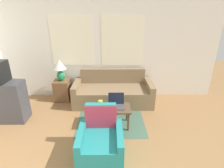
% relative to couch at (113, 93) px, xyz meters
% --- Properties ---
extents(wall_back, '(6.29, 0.06, 2.60)m').
position_rel_couch_xyz_m(wall_back, '(-0.33, 0.45, 1.04)').
color(wall_back, white).
rests_on(wall_back, ground_plane).
extents(rug, '(1.46, 1.91, 0.01)m').
position_rel_couch_xyz_m(rug, '(-0.06, -0.57, -0.26)').
color(rug, '#476651').
rests_on(rug, ground_plane).
extents(couch, '(2.03, 0.87, 0.84)m').
position_rel_couch_xyz_m(couch, '(0.00, 0.00, 0.00)').
color(couch, '#846B4C').
rests_on(couch, ground_plane).
extents(armchair, '(0.71, 0.72, 0.84)m').
position_rel_couch_xyz_m(armchair, '(-0.23, -1.92, -0.01)').
color(armchair, teal).
rests_on(armchair, ground_plane).
extents(tv_dresser, '(1.00, 0.44, 0.91)m').
position_rel_couch_xyz_m(tv_dresser, '(-2.43, -0.83, 0.19)').
color(tv_dresser, '#424247').
rests_on(tv_dresser, ground_plane).
extents(side_table, '(0.40, 0.40, 0.56)m').
position_rel_couch_xyz_m(side_table, '(-1.38, 0.15, 0.02)').
color(side_table, brown).
rests_on(side_table, ground_plane).
extents(table_lamp, '(0.33, 0.33, 0.56)m').
position_rel_couch_xyz_m(table_lamp, '(-1.38, 0.15, 0.64)').
color(table_lamp, '#1E8451').
rests_on(table_lamp, side_table).
extents(coffee_table, '(0.81, 0.45, 0.43)m').
position_rel_couch_xyz_m(coffee_table, '(-0.06, -1.08, 0.11)').
color(coffee_table, brown).
rests_on(coffee_table, ground_plane).
extents(laptop, '(0.33, 0.31, 0.25)m').
position_rel_couch_xyz_m(laptop, '(0.05, -1.02, 0.23)').
color(laptop, '#47474C').
rests_on(laptop, coffee_table).
extents(cup_navy, '(0.08, 0.08, 0.10)m').
position_rel_couch_xyz_m(cup_navy, '(-0.28, -1.19, 0.22)').
color(cup_navy, gold).
rests_on(cup_navy, coffee_table).
extents(cup_yellow, '(0.10, 0.10, 0.11)m').
position_rel_couch_xyz_m(cup_yellow, '(-0.28, -0.97, 0.22)').
color(cup_yellow, gold).
rests_on(cup_yellow, coffee_table).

